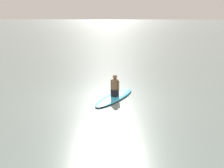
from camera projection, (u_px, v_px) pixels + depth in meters
name	position (u px, v px, depth m)	size (l,w,h in m)	color
ground_plane	(102.00, 99.00, 11.65)	(400.00, 400.00, 0.00)	slate
surfboard	(115.00, 97.00, 11.77)	(3.07, 0.76, 0.11)	#339EC6
person_paddler	(115.00, 86.00, 11.65)	(0.39, 0.41, 0.95)	black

